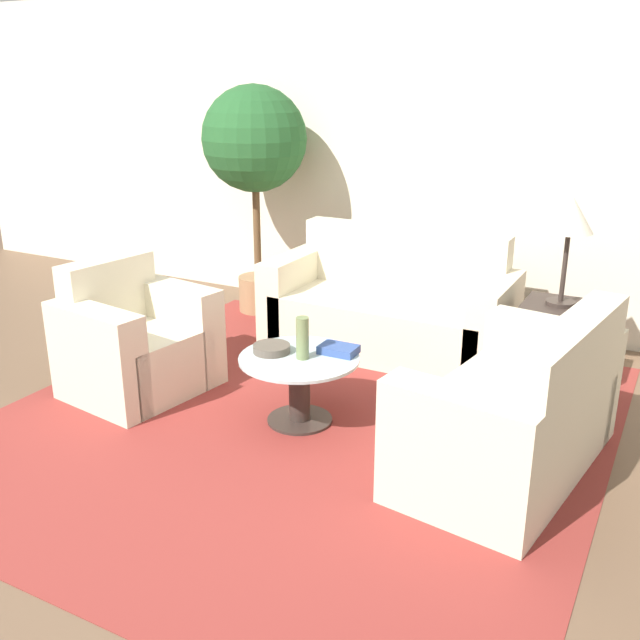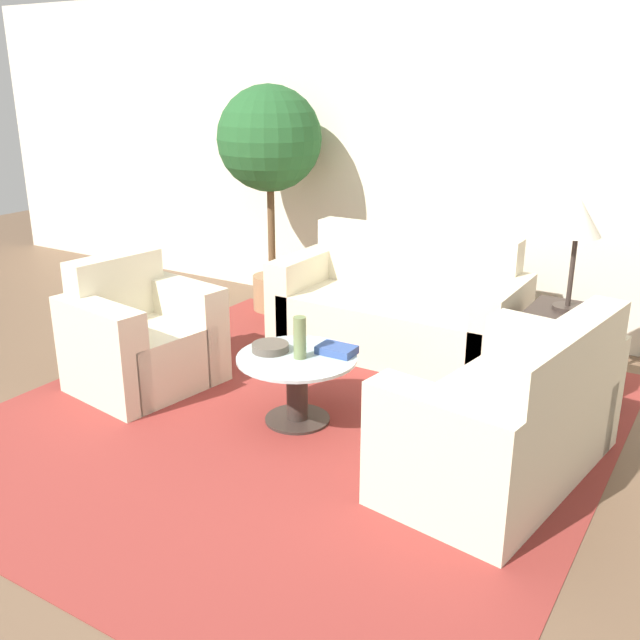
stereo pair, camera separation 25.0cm
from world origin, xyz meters
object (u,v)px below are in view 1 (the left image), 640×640
(loveseat, at_px, (521,420))
(bowl, at_px, (272,348))
(coffee_table, at_px, (299,380))
(book_stack, at_px, (339,349))
(potted_plant, at_px, (255,148))
(table_lamp, at_px, (570,219))
(vase, at_px, (302,338))
(armchair, at_px, (134,346))
(sofa_main, at_px, (391,311))

(loveseat, bearing_deg, bowl, -79.13)
(coffee_table, xyz_separation_m, book_stack, (0.17, 0.16, 0.17))
(potted_plant, xyz_separation_m, bowl, (1.15, -1.64, -0.93))
(loveseat, xyz_separation_m, coffee_table, (-1.25, -0.05, -0.02))
(table_lamp, distance_m, vase, 1.76)
(armchair, xyz_separation_m, coffee_table, (1.16, 0.09, -0.03))
(sofa_main, relative_size, potted_plant, 0.95)
(potted_plant, distance_m, book_stack, 2.30)
(bowl, bearing_deg, potted_plant, 125.14)
(table_lamp, xyz_separation_m, vase, (-1.17, -1.18, -0.58))
(table_lamp, relative_size, bowl, 3.17)
(loveseat, distance_m, bowl, 1.43)
(loveseat, relative_size, vase, 6.00)
(loveseat, xyz_separation_m, book_stack, (-1.07, 0.10, 0.14))
(coffee_table, xyz_separation_m, vase, (0.03, -0.01, 0.26))
(loveseat, relative_size, potted_plant, 0.79)
(table_lamp, relative_size, vase, 2.79)
(armchair, height_order, loveseat, loveseat)
(sofa_main, xyz_separation_m, vase, (0.03, -1.35, 0.24))
(sofa_main, xyz_separation_m, bowl, (-0.18, -1.36, 0.14))
(sofa_main, bearing_deg, loveseat, -46.03)
(potted_plant, height_order, vase, potted_plant)
(sofa_main, relative_size, coffee_table, 2.54)
(table_lamp, bearing_deg, coffee_table, -135.73)
(table_lamp, xyz_separation_m, bowl, (-1.37, -1.18, -0.67))
(vase, bearing_deg, book_stack, 48.91)
(loveseat, height_order, potted_plant, potted_plant)
(sofa_main, xyz_separation_m, armchair, (-1.16, -1.43, 0.00))
(table_lamp, bearing_deg, sofa_main, 171.63)
(potted_plant, bearing_deg, coffee_table, -50.77)
(sofa_main, distance_m, bowl, 1.37)
(potted_plant, relative_size, book_stack, 8.54)
(coffee_table, xyz_separation_m, table_lamp, (1.20, 1.17, 0.84))
(loveseat, xyz_separation_m, bowl, (-1.42, -0.07, 0.14))
(table_lamp, bearing_deg, loveseat, -87.51)
(vase, bearing_deg, bowl, -179.23)
(coffee_table, relative_size, potted_plant, 0.37)
(sofa_main, height_order, armchair, sofa_main)
(vase, xyz_separation_m, bowl, (-0.20, -0.00, -0.10))
(armchair, xyz_separation_m, bowl, (0.98, 0.08, 0.14))
(potted_plant, bearing_deg, vase, -50.34)
(sofa_main, relative_size, table_lamp, 2.59)
(sofa_main, xyz_separation_m, loveseat, (1.24, -1.29, 0.00))
(loveseat, distance_m, table_lamp, 1.38)
(table_lamp, bearing_deg, vase, -134.83)
(bowl, xyz_separation_m, book_stack, (0.35, 0.17, 0.00))
(sofa_main, height_order, coffee_table, sofa_main)
(table_lamp, relative_size, potted_plant, 0.37)
(book_stack, bearing_deg, coffee_table, -138.93)
(coffee_table, distance_m, vase, 0.27)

